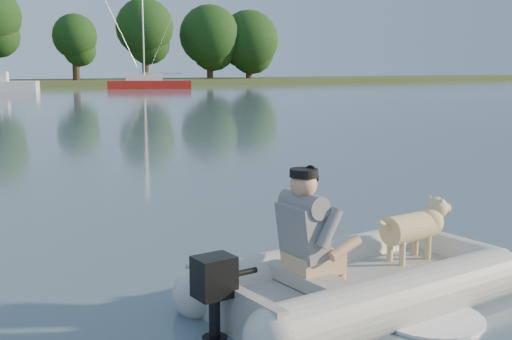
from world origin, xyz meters
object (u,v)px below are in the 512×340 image
dinghy (366,237)px  man (305,227)px  dog (410,233)px  sailboat (149,84)px  motorboat (2,78)px

dinghy → man: (-0.66, -0.02, 0.18)m
dinghy → dog: (0.60, 0.11, -0.07)m
dog → sailboat: sailboat is taller
motorboat → sailboat: bearing=26.0°
man → dog: (1.27, 0.14, -0.24)m
motorboat → sailboat: 12.60m
dog → motorboat: 49.19m
dog → motorboat: bearing=81.2°
dog → sailboat: (14.78, 50.86, -0.05)m
dinghy → man: man is taller
dinghy → dog: 0.62m
sailboat → dog: bearing=-87.4°
man → sailboat: bearing=66.4°
dog → sailboat: size_ratio=0.09×
dinghy → sailboat: bearing=67.1°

